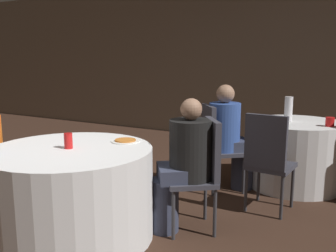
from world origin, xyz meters
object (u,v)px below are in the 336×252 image
(chair_far_southwest, at_px, (215,141))
(person_blue_shirt, at_px, (230,137))
(chair_far_south, at_px, (268,155))
(chair_near_northeast, at_px, (202,166))
(soda_can_red, at_px, (68,141))
(bottle_far, at_px, (288,109))
(person_black_shirt, at_px, (183,164))
(pizza_plate_near, at_px, (125,141))
(table_near, at_px, (72,193))
(table_far, at_px, (295,154))

(chair_far_southwest, xyz_separation_m, person_blue_shirt, (0.13, 0.11, 0.03))
(chair_far_south, bearing_deg, chair_near_northeast, -118.91)
(person_blue_shirt, height_order, soda_can_red, person_blue_shirt)
(chair_near_northeast, relative_size, soda_can_red, 7.75)
(chair_far_south, relative_size, bottle_far, 3.44)
(person_black_shirt, relative_size, soda_can_red, 9.20)
(bottle_far, bearing_deg, chair_far_south, -88.51)
(chair_near_northeast, height_order, chair_far_south, same)
(person_blue_shirt, distance_m, pizza_plate_near, 1.36)
(person_black_shirt, distance_m, pizza_plate_near, 0.53)
(table_near, distance_m, chair_near_northeast, 1.09)
(person_black_shirt, distance_m, soda_can_red, 0.94)
(person_black_shirt, bearing_deg, chair_far_southwest, -29.60)
(person_blue_shirt, bearing_deg, soda_can_red, -63.47)
(chair_far_southwest, height_order, soda_can_red, chair_far_southwest)
(chair_near_northeast, bearing_deg, chair_far_southwest, -21.14)
(chair_near_northeast, distance_m, pizza_plate_near, 0.69)
(person_black_shirt, relative_size, bottle_far, 4.09)
(chair_near_northeast, height_order, pizza_plate_near, chair_near_northeast)
(table_near, bearing_deg, person_black_shirt, 36.58)
(chair_near_northeast, xyz_separation_m, chair_far_southwest, (-0.26, 0.94, 0.00))
(table_near, height_order, chair_near_northeast, chair_near_northeast)
(table_near, bearing_deg, chair_far_south, 44.55)
(pizza_plate_near, bearing_deg, soda_can_red, -120.32)
(table_far, distance_m, chair_near_northeast, 1.62)
(pizza_plate_near, xyz_separation_m, bottle_far, (0.99, 1.76, 0.13))
(chair_far_southwest, bearing_deg, person_blue_shirt, 90.00)
(pizza_plate_near, relative_size, soda_can_red, 2.03)
(pizza_plate_near, bearing_deg, table_near, -119.44)
(soda_can_red, bearing_deg, person_blue_shirt, 66.26)
(soda_can_red, xyz_separation_m, bottle_far, (1.24, 2.18, 0.08))
(person_black_shirt, height_order, soda_can_red, person_black_shirt)
(soda_can_red, distance_m, bottle_far, 2.51)
(chair_far_southwest, relative_size, person_blue_shirt, 0.81)
(table_far, bearing_deg, bottle_far, 177.89)
(chair_far_southwest, xyz_separation_m, soda_can_red, (-0.61, -1.57, 0.24))
(pizza_plate_near, bearing_deg, chair_far_southwest, 72.43)
(table_near, height_order, chair_far_south, chair_far_south)
(pizza_plate_near, bearing_deg, table_far, 58.14)
(table_far, xyz_separation_m, person_blue_shirt, (-0.60, -0.50, 0.22))
(person_blue_shirt, bearing_deg, chair_far_south, 10.05)
(person_black_shirt, bearing_deg, table_far, -56.73)
(table_near, relative_size, bottle_far, 4.76)
(chair_far_southwest, height_order, chair_far_south, same)
(table_near, relative_size, soda_can_red, 10.73)
(person_blue_shirt, bearing_deg, table_far, 90.00)
(table_far, distance_m, person_black_shirt, 1.76)
(table_far, bearing_deg, person_blue_shirt, -140.27)
(table_far, bearing_deg, chair_far_southwest, -140.27)
(chair_far_southwest, distance_m, bottle_far, 0.93)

